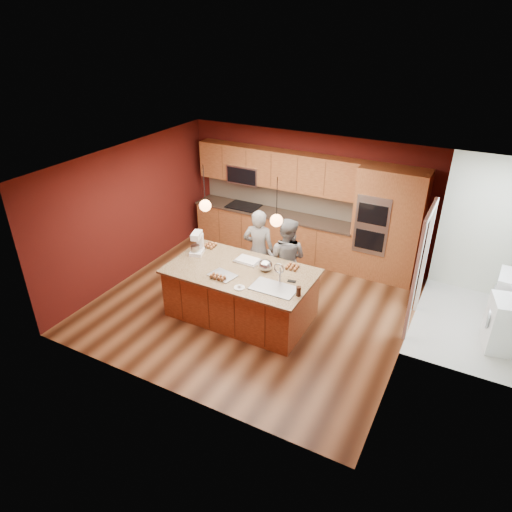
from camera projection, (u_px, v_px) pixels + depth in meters
The scene contains 25 objects.
floor at pixel (252, 305), 8.56m from camera, with size 5.50×5.50×0.00m, color #3F2111.
ceiling at pixel (252, 164), 7.28m from camera, with size 5.50×5.50×0.00m, color white.
wall_back at pixel (307, 195), 9.87m from camera, with size 5.50×5.50×0.00m, color #4D1410.
wall_front at pixel (161, 315), 5.97m from camera, with size 5.50×5.50×0.00m, color #4D1410.
wall_left at pixel (130, 212), 9.06m from camera, with size 5.00×5.00×0.00m, color #4D1410.
wall_right at pixel (414, 278), 6.78m from camera, with size 5.00×5.00×0.00m, color #4D1410.
cabinet_run at pixel (273, 209), 10.12m from camera, with size 3.74×0.64×2.30m.
oven_column at pixel (387, 225), 8.96m from camera, with size 1.30×0.62×2.30m.
doorway_trim at pixel (420, 272), 7.56m from camera, with size 0.08×1.11×2.20m, color silver, non-canonical shape.
pendant_left at pixel (205, 205), 7.60m from camera, with size 0.20×0.20×0.80m.
pendant_right at pixel (276, 220), 7.06m from camera, with size 0.20×0.20×0.80m.
island at pixel (242, 293), 8.04m from camera, with size 2.53×1.42×1.31m.
person_left at pixel (259, 251), 8.69m from camera, with size 0.61×0.40×1.67m, color black.
person_right at pixel (286, 259), 8.47m from camera, with size 0.78×0.61×1.61m, color slate.
stand_mixer at pixel (197, 245), 8.30m from camera, with size 0.30×0.35×0.42m.
sheet_cake at pixel (248, 260), 8.10m from camera, with size 0.45×0.34×0.05m.
cooling_rack at pixel (223, 275), 7.66m from camera, with size 0.44×0.32×0.02m, color #ABADB2.
mixing_bowl at pixel (265, 265), 7.79m from camera, with size 0.25×0.25×0.21m, color silver.
plate at pixel (239, 288), 7.33m from camera, with size 0.18×0.18×0.01m, color white.
tumbler at pixel (299, 291), 7.10m from camera, with size 0.08×0.08×0.16m, color #321C11.
phone at pixel (292, 281), 7.50m from camera, with size 0.14×0.08×0.01m, color black.
cupcakes_left at pixel (210, 245), 8.60m from camera, with size 0.23×0.23×0.07m, color #B06637, non-canonical shape.
cupcakes_rack at pixel (218, 277), 7.55m from camera, with size 0.28×0.14×0.06m, color #B06637, non-canonical shape.
cupcakes_right at pixel (292, 267), 7.87m from camera, with size 0.23×0.23×0.07m, color #B06637, non-canonical shape.
washer at pixel (507, 325), 7.26m from camera, with size 0.56×0.58×0.90m, color white.
Camera 1 is at (3.40, -6.25, 4.85)m, focal length 32.00 mm.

